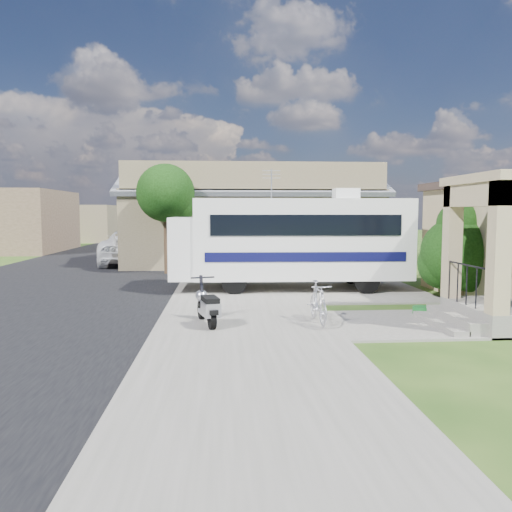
{
  "coord_description": "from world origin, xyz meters",
  "views": [
    {
      "loc": [
        -1.51,
        -11.96,
        2.57
      ],
      "look_at": [
        -0.5,
        2.5,
        1.3
      ],
      "focal_mm": 35.0,
      "sensor_mm": 36.0,
      "label": 1
    }
  ],
  "objects": [
    {
      "name": "street_tree_c",
      "position": [
        -3.7,
        28.05,
        3.1
      ],
      "size": [
        2.44,
        2.4,
        4.42
      ],
      "color": "#301F15",
      "rests_on": "ground"
    },
    {
      "name": "sidewalk_slab",
      "position": [
        -1.0,
        10.0,
        0.03
      ],
      "size": [
        4.0,
        80.0,
        0.06
      ],
      "primitive_type": "cube",
      "color": "slate",
      "rests_on": "ground"
    },
    {
      "name": "scooter",
      "position": [
        -1.83,
        -0.94,
        0.47
      ],
      "size": [
        0.71,
        1.57,
        1.04
      ],
      "rotation": [
        0.0,
        0.0,
        0.24
      ],
      "color": "black",
      "rests_on": "ground"
    },
    {
      "name": "street_tree_a",
      "position": [
        -3.7,
        9.05,
        3.25
      ],
      "size": [
        2.44,
        2.4,
        4.58
      ],
      "color": "#301F15",
      "rests_on": "ground"
    },
    {
      "name": "ground",
      "position": [
        0.0,
        0.0,
        0.0
      ],
      "size": [
        120.0,
        120.0,
        0.0
      ],
      "primitive_type": "plane",
      "color": "#1C3B10"
    },
    {
      "name": "driveway_slab",
      "position": [
        1.5,
        4.5,
        0.03
      ],
      "size": [
        7.0,
        6.0,
        0.05
      ],
      "primitive_type": "cube",
      "color": "slate",
      "rests_on": "ground"
    },
    {
      "name": "warehouse",
      "position": [
        0.0,
        13.97,
        1.99
      ],
      "size": [
        12.5,
        8.4,
        5.04
      ],
      "color": "#706246",
      "rests_on": "ground"
    },
    {
      "name": "walk_slab",
      "position": [
        3.0,
        -1.0,
        0.03
      ],
      "size": [
        4.0,
        3.0,
        0.05
      ],
      "primitive_type": "cube",
      "color": "slate",
      "rests_on": "ground"
    },
    {
      "name": "pickup_truck",
      "position": [
        -6.09,
        13.43,
        0.84
      ],
      "size": [
        3.62,
        6.35,
        1.67
      ],
      "primitive_type": "imported",
      "rotation": [
        0.0,
        0.0,
        3.29
      ],
      "color": "white",
      "rests_on": "ground"
    },
    {
      "name": "motorhome",
      "position": [
        0.82,
        4.33,
        1.69
      ],
      "size": [
        7.74,
        2.69,
        3.94
      ],
      "rotation": [
        0.0,
        0.0,
        -0.03
      ],
      "color": "white",
      "rests_on": "ground"
    },
    {
      "name": "shrub",
      "position": [
        5.37,
        1.95,
        1.48
      ],
      "size": [
        2.35,
        2.24,
        2.89
      ],
      "color": "#301F15",
      "rests_on": "ground"
    },
    {
      "name": "van",
      "position": [
        -6.75,
        20.52,
        0.93
      ],
      "size": [
        3.03,
        6.58,
        1.86
      ],
      "primitive_type": "imported",
      "rotation": [
        0.0,
        0.0,
        -0.07
      ],
      "color": "white",
      "rests_on": "ground"
    },
    {
      "name": "street_tree_b",
      "position": [
        -3.7,
        19.05,
        3.39
      ],
      "size": [
        2.44,
        2.4,
        4.73
      ],
      "color": "#301F15",
      "rests_on": "ground"
    },
    {
      "name": "bicycle",
      "position": [
        0.67,
        -0.94,
        0.48
      ],
      "size": [
        0.5,
        1.6,
        0.95
      ],
      "primitive_type": "imported",
      "rotation": [
        0.0,
        0.0,
        0.03
      ],
      "color": "#B9B8C1",
      "rests_on": "ground"
    },
    {
      "name": "distant_bldg_near",
      "position": [
        -15.0,
        34.0,
        1.6
      ],
      "size": [
        8.0,
        7.0,
        3.2
      ],
      "primitive_type": "cube",
      "color": "#706246",
      "rests_on": "ground"
    },
    {
      "name": "street_slab",
      "position": [
        -7.5,
        10.0,
        0.01
      ],
      "size": [
        9.0,
        80.0,
        0.02
      ],
      "primitive_type": "cube",
      "color": "black",
      "rests_on": "ground"
    },
    {
      "name": "garden_hose",
      "position": [
        3.47,
        -0.03,
        0.1
      ],
      "size": [
        0.44,
        0.44,
        0.2
      ],
      "primitive_type": "cylinder",
      "color": "#146422",
      "rests_on": "ground"
    }
  ]
}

